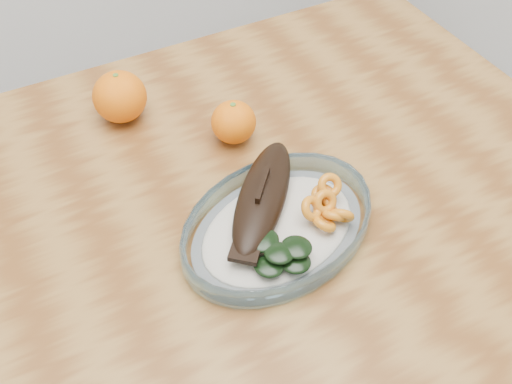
% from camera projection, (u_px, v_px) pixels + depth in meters
% --- Properties ---
extents(dining_table, '(1.20, 0.80, 0.75)m').
position_uv_depth(dining_table, '(193.00, 274.00, 0.89)').
color(dining_table, brown).
rests_on(dining_table, ground).
extents(plated_meal, '(0.60, 0.60, 0.08)m').
position_uv_depth(plated_meal, '(278.00, 223.00, 0.81)').
color(plated_meal, white).
rests_on(plated_meal, dining_table).
extents(orange_left, '(0.08, 0.08, 0.08)m').
position_uv_depth(orange_left, '(120.00, 97.00, 0.95)').
color(orange_left, '#FF6205').
rests_on(orange_left, dining_table).
extents(orange_right, '(0.07, 0.07, 0.07)m').
position_uv_depth(orange_right, '(234.00, 122.00, 0.92)').
color(orange_right, '#FF6205').
rests_on(orange_right, dining_table).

